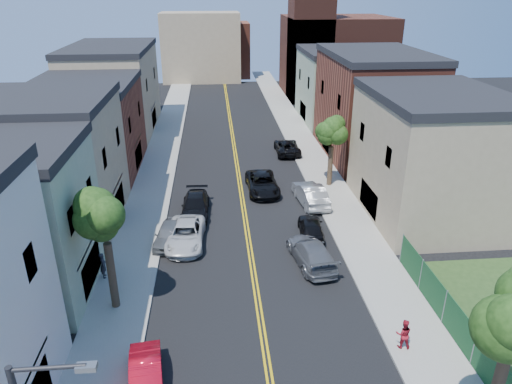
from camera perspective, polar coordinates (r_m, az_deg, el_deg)
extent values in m
cube|color=gray|center=(51.16, -11.45, 4.55)|extent=(3.20, 100.00, 0.15)
cube|color=gray|center=(51.80, 6.25, 5.13)|extent=(3.20, 100.00, 0.15)
cube|color=gray|center=(50.99, -9.49, 4.63)|extent=(0.30, 100.00, 0.15)
cube|color=gray|center=(51.49, 4.33, 5.09)|extent=(0.30, 100.00, 0.15)
cube|color=gray|center=(29.54, -28.43, -3.83)|extent=(9.00, 8.00, 8.50)
cube|color=#998466|center=(37.17, -23.57, 2.88)|extent=(9.00, 10.00, 9.00)
cube|color=brown|center=(47.36, -19.69, 7.06)|extent=(9.00, 12.00, 8.00)
cube|color=#998466|center=(60.46, -16.78, 11.57)|extent=(9.00, 16.00, 9.50)
cube|color=#998466|center=(37.86, 20.34, 3.76)|extent=(9.00, 12.00, 9.00)
cube|color=brown|center=(50.16, 13.89, 9.82)|extent=(9.00, 14.00, 10.00)
cube|color=gray|center=(63.41, 9.86, 12.28)|extent=(9.00, 12.00, 8.50)
cube|color=#4C2319|center=(79.28, 9.55, 15.84)|extent=(16.00, 14.00, 12.00)
cube|color=#4C2319|center=(73.77, 6.63, 19.34)|extent=(6.00, 6.00, 22.00)
cube|color=#998466|center=(90.73, -6.63, 16.96)|extent=(14.00, 8.00, 12.00)
cube|color=brown|center=(94.82, -4.04, 16.74)|extent=(10.00, 8.00, 10.00)
cube|color=#143F1E|center=(26.10, 23.22, -14.68)|extent=(0.04, 15.00, 1.90)
cylinder|color=#392B1C|center=(27.00, -16.99, -9.59)|extent=(0.44, 0.44, 3.96)
sphere|color=black|center=(24.97, -18.16, -1.25)|extent=(5.20, 5.20, 5.20)
sphere|color=black|center=(24.09, -17.45, 0.64)|extent=(3.90, 3.90, 3.90)
sphere|color=black|center=(25.76, -18.91, -1.84)|extent=(3.64, 3.64, 3.64)
sphere|color=black|center=(18.65, 26.74, -11.29)|extent=(4.06, 4.06, 4.06)
cylinder|color=#392B1C|center=(42.00, 8.94, 3.13)|extent=(0.44, 0.44, 3.52)
sphere|color=black|center=(40.86, 9.27, 8.05)|extent=(4.40, 4.40, 4.40)
sphere|color=black|center=(40.43, 10.07, 9.12)|extent=(3.30, 3.30, 3.30)
sphere|color=black|center=(41.28, 8.48, 7.62)|extent=(3.08, 3.08, 3.08)
cylinder|color=black|center=(13.11, -23.83, -18.85)|extent=(1.80, 0.12, 0.12)
cube|color=slate|center=(12.89, -19.79, -19.26)|extent=(0.50, 0.25, 0.15)
imported|color=red|center=(22.86, -13.13, -20.88)|extent=(1.93, 4.18, 1.33)
imported|color=silver|center=(32.95, -8.48, -5.11)|extent=(2.73, 5.44, 1.48)
imported|color=#5A5E62|center=(33.27, -10.46, -5.01)|extent=(2.22, 4.36, 1.42)
imported|color=black|center=(37.03, -7.33, -1.64)|extent=(2.27, 5.16, 1.47)
imported|color=#57595F|center=(30.69, 6.70, -7.26)|extent=(2.88, 5.57, 1.54)
imported|color=black|center=(33.79, 6.66, -4.28)|extent=(2.09, 4.32, 1.42)
imported|color=#9C9FA3|center=(38.71, 6.59, -0.25)|extent=(2.38, 5.36, 1.71)
imported|color=black|center=(50.40, 3.77, 5.46)|extent=(2.44, 5.22, 1.45)
imported|color=black|center=(40.75, 0.77, 1.05)|extent=(2.74, 5.61, 1.54)
imported|color=#23232A|center=(30.28, -17.96, -8.40)|extent=(0.51, 0.67, 1.64)
imported|color=maroon|center=(25.01, 17.37, -16.02)|extent=(0.88, 0.75, 1.58)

